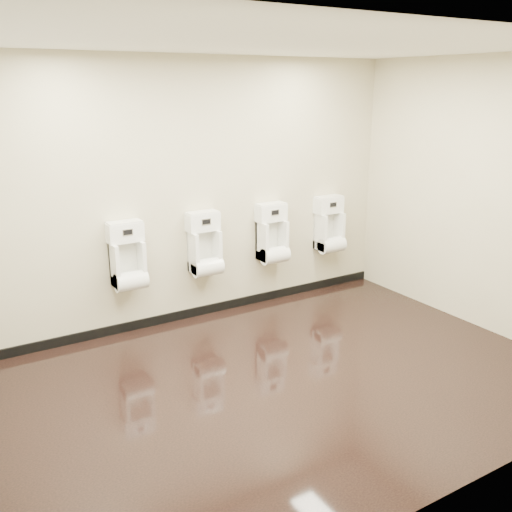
{
  "coord_description": "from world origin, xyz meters",
  "views": [
    {
      "loc": [
        -2.52,
        -3.7,
        2.5
      ],
      "look_at": [
        0.08,
        0.55,
        1.0
      ],
      "focal_mm": 40.0,
      "sensor_mm": 36.0,
      "label": 1
    }
  ],
  "objects_px": {
    "urinal_1": "(205,249)",
    "urinal_3": "(330,229)",
    "urinal_2": "(273,238)",
    "urinal_0": "(128,261)"
  },
  "relations": [
    {
      "from": "urinal_2",
      "to": "urinal_3",
      "type": "distance_m",
      "value": 0.84
    },
    {
      "from": "urinal_0",
      "to": "urinal_1",
      "type": "xyz_separation_m",
      "value": [
        0.86,
        0.0,
        0.0
      ]
    },
    {
      "from": "urinal_0",
      "to": "urinal_1",
      "type": "distance_m",
      "value": 0.86
    },
    {
      "from": "urinal_0",
      "to": "urinal_2",
      "type": "xyz_separation_m",
      "value": [
        1.73,
        0.0,
        0.0
      ]
    },
    {
      "from": "urinal_2",
      "to": "urinal_3",
      "type": "bearing_deg",
      "value": 0.0
    },
    {
      "from": "urinal_2",
      "to": "urinal_0",
      "type": "bearing_deg",
      "value": 180.0
    },
    {
      "from": "urinal_1",
      "to": "urinal_3",
      "type": "height_order",
      "value": "same"
    },
    {
      "from": "urinal_1",
      "to": "urinal_2",
      "type": "distance_m",
      "value": 0.87
    },
    {
      "from": "urinal_3",
      "to": "urinal_2",
      "type": "bearing_deg",
      "value": 180.0
    },
    {
      "from": "urinal_1",
      "to": "urinal_3",
      "type": "bearing_deg",
      "value": 0.0
    }
  ]
}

